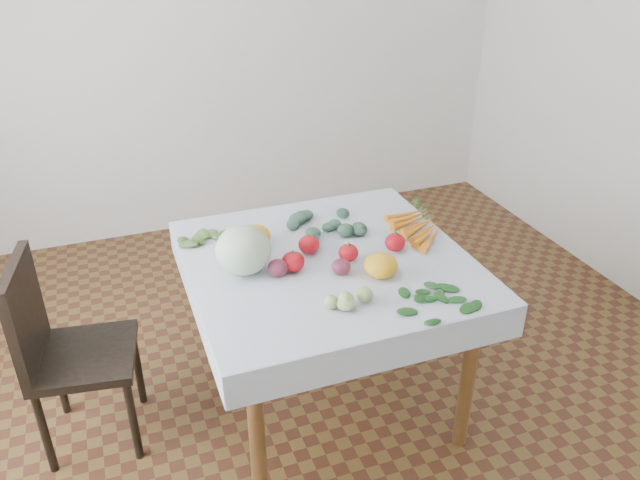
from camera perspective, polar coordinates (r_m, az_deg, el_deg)
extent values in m
plane|color=brown|center=(3.00, 0.64, -14.29)|extent=(4.00, 4.00, 0.00)
cube|color=white|center=(4.19, -9.59, 18.65)|extent=(4.00, 0.04, 2.70)
cube|color=brown|center=(2.56, 0.73, -2.22)|extent=(1.00, 1.00, 0.04)
cylinder|color=brown|center=(2.36, -5.79, -17.22)|extent=(0.06, 0.06, 0.71)
cylinder|color=brown|center=(2.64, 13.39, -12.09)|extent=(0.06, 0.06, 0.71)
cylinder|color=brown|center=(3.03, -10.17, -5.77)|extent=(0.06, 0.06, 0.71)
cylinder|color=brown|center=(3.25, 5.16, -2.81)|extent=(0.06, 0.06, 0.71)
cube|color=silver|center=(2.55, 0.73, -1.78)|extent=(1.12, 1.12, 0.01)
cube|color=black|center=(2.74, -20.70, -9.93)|extent=(0.45, 0.45, 0.04)
cube|color=black|center=(2.65, -25.37, -6.13)|extent=(0.10, 0.40, 0.43)
cylinder|color=black|center=(2.79, -23.87, -15.85)|extent=(0.03, 0.03, 0.40)
cylinder|color=black|center=(2.72, -16.70, -15.53)|extent=(0.03, 0.03, 0.40)
cylinder|color=black|center=(3.03, -22.79, -11.46)|extent=(0.03, 0.03, 0.40)
cylinder|color=black|center=(2.97, -16.33, -11.06)|extent=(0.03, 0.03, 0.40)
ellipsoid|color=beige|center=(2.43, -7.03, -0.91)|extent=(0.27, 0.27, 0.20)
ellipsoid|color=red|center=(2.53, 2.61, -1.15)|extent=(0.08, 0.08, 0.07)
ellipsoid|color=red|center=(2.58, -1.02, -0.40)|extent=(0.09, 0.09, 0.08)
ellipsoid|color=red|center=(2.45, -2.47, -1.99)|extent=(0.11, 0.11, 0.08)
ellipsoid|color=red|center=(2.61, 6.88, -0.20)|extent=(0.09, 0.09, 0.08)
ellipsoid|color=yellow|center=(2.64, -5.96, 0.37)|extent=(0.16, 0.16, 0.09)
ellipsoid|color=yellow|center=(2.42, 5.60, -2.34)|extent=(0.18, 0.18, 0.09)
ellipsoid|color=#55182F|center=(2.43, -3.88, -2.57)|extent=(0.10, 0.10, 0.07)
ellipsoid|color=#55182F|center=(2.43, 1.96, -2.46)|extent=(0.09, 0.09, 0.06)
ellipsoid|color=#B0C773|center=(2.27, 2.96, -5.23)|extent=(0.06, 0.06, 0.05)
ellipsoid|color=#B0C773|center=(2.27, 1.95, -5.21)|extent=(0.06, 0.06, 0.05)
ellipsoid|color=#B0C773|center=(2.24, 3.24, -5.77)|extent=(0.06, 0.06, 0.05)
ellipsoid|color=#B0C773|center=(2.31, 3.29, -4.50)|extent=(0.06, 0.06, 0.05)
cone|color=orange|center=(2.90, 7.86, 2.31)|extent=(0.23, 0.06, 0.03)
cone|color=orange|center=(2.87, 8.18, 2.01)|extent=(0.22, 0.08, 0.03)
cone|color=orange|center=(2.84, 8.51, 1.71)|extent=(0.22, 0.10, 0.03)
cone|color=orange|center=(2.82, 8.85, 1.41)|extent=(0.22, 0.11, 0.03)
cone|color=orange|center=(2.79, 9.19, 1.09)|extent=(0.21, 0.13, 0.03)
cone|color=orange|center=(2.76, 9.54, 0.77)|extent=(0.21, 0.15, 0.03)
cone|color=orange|center=(2.74, 9.90, 0.45)|extent=(0.20, 0.16, 0.03)
cone|color=orange|center=(2.71, 10.27, 0.11)|extent=(0.19, 0.17, 0.03)
ellipsoid|color=#3B624F|center=(2.78, 0.90, 1.51)|extent=(0.07, 0.07, 0.04)
ellipsoid|color=#3B624F|center=(2.79, -0.16, 1.55)|extent=(0.07, 0.07, 0.04)
ellipsoid|color=#3B624F|center=(2.74, 0.73, 1.11)|extent=(0.07, 0.07, 0.04)
ellipsoid|color=#3B624F|center=(2.82, 0.95, 1.88)|extent=(0.07, 0.07, 0.04)
ellipsoid|color=#3B624F|center=(2.75, -0.89, 1.17)|extent=(0.07, 0.07, 0.04)
ellipsoid|color=#3B624F|center=(2.76, 2.02, 1.30)|extent=(0.07, 0.07, 0.04)
ellipsoid|color=#3B624F|center=(2.83, -0.41, 2.05)|extent=(0.07, 0.07, 0.04)
ellipsoid|color=#3B624F|center=(2.70, -0.14, 0.60)|extent=(0.07, 0.07, 0.04)
ellipsoid|color=#3B624F|center=(2.84, 2.42, 2.03)|extent=(0.07, 0.07, 0.04)
ellipsoid|color=#3B624F|center=(2.78, -2.13, 1.50)|extent=(0.07, 0.07, 0.04)
ellipsoid|color=#3B624F|center=(2.70, 2.23, 0.63)|extent=(0.07, 0.07, 0.04)
ellipsoid|color=#3B624F|center=(2.89, 0.72, 2.61)|extent=(0.07, 0.07, 0.04)
ellipsoid|color=#1C5A1E|center=(2.32, 10.81, -5.44)|extent=(0.06, 0.04, 0.01)
ellipsoid|color=#1C5A1E|center=(2.32, 9.73, -5.43)|extent=(0.06, 0.04, 0.01)
ellipsoid|color=#1C5A1E|center=(2.29, 10.80, -5.93)|extent=(0.06, 0.04, 0.01)
ellipsoid|color=#1C5A1E|center=(2.35, 10.63, -5.01)|extent=(0.06, 0.04, 0.01)
ellipsoid|color=#1C5A1E|center=(2.28, 9.27, -5.91)|extent=(0.06, 0.04, 0.01)
ellipsoid|color=#1C5A1E|center=(2.32, 11.86, -5.64)|extent=(0.06, 0.04, 0.01)
ellipsoid|color=#1C5A1E|center=(2.35, 9.31, -4.88)|extent=(0.06, 0.04, 0.01)
ellipsoid|color=#1C5A1E|center=(2.25, 10.24, -6.52)|extent=(0.06, 0.04, 0.01)
ellipsoid|color=#1C5A1E|center=(2.37, 11.88, -4.81)|extent=(0.06, 0.04, 0.01)
ellipsoid|color=#1C5A1E|center=(2.30, 8.01, -5.57)|extent=(0.06, 0.04, 0.01)
ellipsoid|color=#1C5A1E|center=(2.28, 12.32, -6.37)|extent=(0.06, 0.04, 0.01)
ellipsoid|color=#1C5A1E|center=(2.39, 10.09, -4.22)|extent=(0.06, 0.04, 0.01)
ellipsoid|color=#1C5A1E|center=(2.23, 8.54, -6.78)|extent=(0.06, 0.04, 0.01)
ellipsoid|color=#1C5A1E|center=(2.36, 13.43, -5.21)|extent=(0.06, 0.04, 0.01)
ellipsoid|color=#4A6D32|center=(2.75, -10.17, 0.47)|extent=(0.05, 0.05, 0.02)
ellipsoid|color=#4A6D32|center=(2.75, -10.89, 0.36)|extent=(0.05, 0.05, 0.02)
ellipsoid|color=#4A6D32|center=(2.73, -10.08, 0.23)|extent=(0.05, 0.05, 0.02)
ellipsoid|color=#4A6D32|center=(2.77, -10.37, 0.66)|extent=(0.05, 0.05, 0.02)
ellipsoid|color=#4A6D32|center=(2.72, -11.10, 0.07)|extent=(0.05, 0.05, 0.02)
ellipsoid|color=#4A6D32|center=(2.75, -9.42, 0.48)|extent=(0.05, 0.05, 0.02)
ellipsoid|color=#4A6D32|center=(2.77, -11.28, 0.59)|extent=(0.05, 0.05, 0.02)
ellipsoid|color=#4A6D32|center=(2.70, -10.33, -0.12)|extent=(0.05, 0.05, 0.02)
ellipsoid|color=#4A6D32|center=(2.79, -9.58, 0.90)|extent=(0.05, 0.05, 0.02)
ellipsoid|color=#4A6D32|center=(2.74, -12.00, 0.10)|extent=(0.05, 0.05, 0.02)
ellipsoid|color=#4A6D32|center=(2.71, -8.98, 0.17)|extent=(0.05, 0.05, 0.02)
ellipsoid|color=#4A6D32|center=(2.81, -10.91, 1.00)|extent=(0.05, 0.05, 0.02)
ellipsoid|color=#4A6D32|center=(2.68, -11.39, -0.43)|extent=(0.05, 0.05, 0.02)
ellipsoid|color=#4A6D32|center=(2.77, -8.45, 0.86)|extent=(0.05, 0.05, 0.02)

